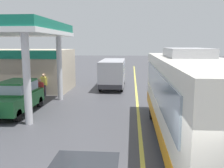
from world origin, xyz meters
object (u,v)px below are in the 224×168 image
(car_at_pump, at_px, (17,95))
(minibus_opposing_lane, at_px, (113,71))
(pedestrian_by_shop, at_px, (44,83))
(pedestrian_near_pump, at_px, (40,90))
(coach_bus_main, at_px, (191,101))

(car_at_pump, height_order, minibus_opposing_lane, minibus_opposing_lane)
(pedestrian_by_shop, bearing_deg, pedestrian_near_pump, -75.23)
(car_at_pump, distance_m, minibus_opposing_lane, 10.00)
(car_at_pump, xyz_separation_m, pedestrian_by_shop, (-0.14, 4.71, -0.08))
(minibus_opposing_lane, relative_size, pedestrian_near_pump, 3.69)
(car_at_pump, bearing_deg, pedestrian_by_shop, 91.70)
(car_at_pump, bearing_deg, coach_bus_main, -24.27)
(car_at_pump, distance_m, pedestrian_near_pump, 2.24)
(pedestrian_near_pump, height_order, pedestrian_by_shop, same)
(coach_bus_main, bearing_deg, minibus_opposing_lane, 107.05)
(coach_bus_main, height_order, minibus_opposing_lane, coach_bus_main)
(coach_bus_main, height_order, car_at_pump, coach_bus_main)
(pedestrian_near_pump, bearing_deg, pedestrian_by_shop, 104.77)
(coach_bus_main, distance_m, minibus_opposing_lane, 13.28)
(car_at_pump, bearing_deg, pedestrian_near_pump, 76.26)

